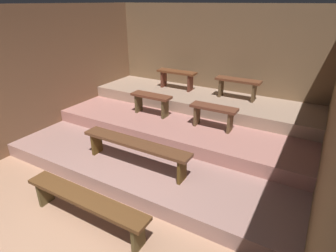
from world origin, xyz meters
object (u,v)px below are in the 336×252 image
at_px(bench_upper_right, 238,84).
at_px(bench_middle_right, 214,112).
at_px(bench_upper_left, 177,75).
at_px(bench_floor_center, 85,202).
at_px(bench_middle_left, 151,100).
at_px(bench_lower_center, 135,146).

bearing_deg(bench_upper_right, bench_middle_right, -92.74).
bearing_deg(bench_upper_left, bench_upper_right, 0.00).
relative_size(bench_floor_center, bench_upper_left, 1.94).
relative_size(bench_middle_left, bench_upper_left, 0.91).
bearing_deg(bench_middle_left, bench_middle_right, 0.00).
distance_m(bench_middle_right, bench_upper_left, 1.94).
bearing_deg(bench_upper_left, bench_middle_right, -40.12).
distance_m(bench_floor_center, bench_upper_left, 4.09).
relative_size(bench_floor_center, bench_middle_right, 2.15).
xyz_separation_m(bench_lower_center, bench_middle_right, (0.72, 1.53, 0.21)).
relative_size(bench_lower_center, bench_upper_left, 1.98).
height_order(bench_floor_center, bench_upper_left, bench_upper_left).
bearing_deg(bench_floor_center, bench_middle_right, 76.08).
relative_size(bench_lower_center, bench_upper_right, 1.98).
bearing_deg(bench_upper_right, bench_lower_center, -105.81).
distance_m(bench_upper_left, bench_upper_right, 1.53).
relative_size(bench_middle_left, bench_middle_right, 1.00).
bearing_deg(bench_middle_left, bench_floor_center, -74.81).
height_order(bench_upper_left, bench_upper_right, same).
height_order(bench_floor_center, bench_upper_right, bench_upper_right).
bearing_deg(bench_floor_center, bench_middle_left, 105.19).
xyz_separation_m(bench_middle_left, bench_middle_right, (1.41, 0.00, 0.00)).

